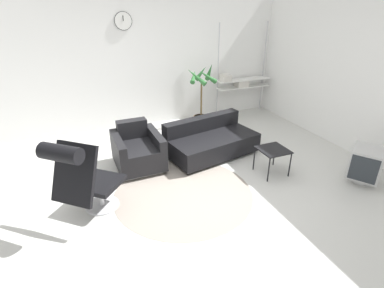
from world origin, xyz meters
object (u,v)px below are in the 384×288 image
(armchair_red, at_px, (138,151))
(crt_television, at_px, (366,164))
(lounge_chair, at_px, (81,174))
(shelf_unit, at_px, (239,81))
(couch_low, at_px, (210,142))
(potted_plant, at_px, (201,102))
(side_table, at_px, (273,152))

(armchair_red, xyz_separation_m, crt_television, (3.03, -1.75, 0.02))
(lounge_chair, height_order, shelf_unit, shelf_unit)
(couch_low, bearing_deg, crt_television, 124.62)
(crt_television, relative_size, shelf_unit, 0.30)
(lounge_chair, xyz_separation_m, crt_television, (3.92, -0.67, -0.36))
(lounge_chair, relative_size, potted_plant, 0.81)
(shelf_unit, bearing_deg, couch_low, -132.43)
(shelf_unit, bearing_deg, side_table, -109.34)
(lounge_chair, distance_m, armchair_red, 1.45)
(potted_plant, relative_size, shelf_unit, 0.68)
(couch_low, xyz_separation_m, side_table, (0.60, -0.97, 0.14))
(shelf_unit, bearing_deg, crt_television, -86.62)
(side_table, distance_m, crt_television, 1.35)
(couch_low, height_order, potted_plant, potted_plant)
(armchair_red, relative_size, couch_low, 0.52)
(lounge_chair, relative_size, couch_low, 0.68)
(armchair_red, distance_m, couch_low, 1.30)
(armchair_red, height_order, shelf_unit, shelf_unit)
(side_table, distance_m, shelf_unit, 2.84)
(armchair_red, bearing_deg, side_table, 150.86)
(armchair_red, bearing_deg, shelf_unit, -150.93)
(couch_low, height_order, side_table, couch_low)
(couch_low, distance_m, potted_plant, 1.33)
(lounge_chair, distance_m, crt_television, 3.99)
(potted_plant, bearing_deg, couch_low, -106.68)
(couch_low, height_order, shelf_unit, shelf_unit)
(armchair_red, bearing_deg, potted_plant, -145.40)
(couch_low, distance_m, side_table, 1.15)
(couch_low, distance_m, crt_television, 2.44)
(lounge_chair, xyz_separation_m, side_table, (2.79, 0.07, -0.28))
(crt_television, distance_m, shelf_unit, 3.43)
(armchair_red, xyz_separation_m, couch_low, (1.30, -0.04, -0.04))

